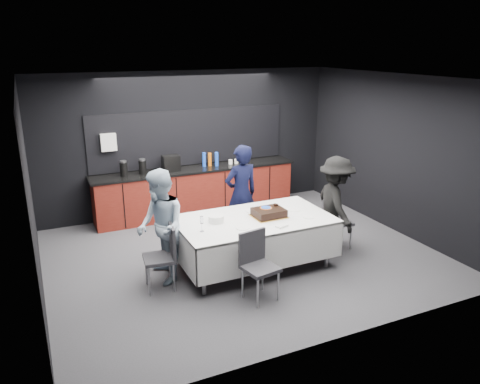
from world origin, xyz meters
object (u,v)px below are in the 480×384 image
at_px(cake_assembly, 269,213).
at_px(chair_right, 333,217).
at_px(chair_left, 165,252).
at_px(party_table, 254,227).
at_px(person_left, 161,227).
at_px(person_center, 241,194).
at_px(champagne_flute, 202,221).
at_px(person_right, 335,205).
at_px(plate_stack, 216,219).
at_px(chair_near, 257,260).

relative_size(cake_assembly, chair_right, 0.54).
bearing_deg(chair_left, party_table, 3.39).
bearing_deg(chair_right, person_left, 178.80).
height_order(chair_left, person_center, person_center).
distance_m(champagne_flute, person_right, 2.35).
bearing_deg(person_left, cake_assembly, 85.55).
bearing_deg(plate_stack, chair_left, -167.70).
distance_m(plate_stack, chair_near, 1.01).
bearing_deg(plate_stack, party_table, -9.96).
bearing_deg(chair_near, cake_assembly, 53.34).
distance_m(person_center, person_right, 1.57).
height_order(cake_assembly, person_left, person_left).
bearing_deg(champagne_flute, party_table, 10.29).
relative_size(plate_stack, champagne_flute, 1.04).
distance_m(champagne_flute, chair_left, 0.67).
distance_m(person_left, person_right, 2.86).
bearing_deg(champagne_flute, chair_left, 171.61).
bearing_deg(person_left, plate_stack, 88.55).
bearing_deg(plate_stack, cake_assembly, -8.73).
relative_size(party_table, plate_stack, 9.92).
xyz_separation_m(party_table, person_left, (-1.40, 0.14, 0.18)).
relative_size(person_center, person_right, 1.07).
distance_m(party_table, person_right, 1.46).
bearing_deg(person_right, chair_right, -16.30).
bearing_deg(person_center, chair_left, 24.94).
relative_size(chair_left, chair_right, 1.00).
bearing_deg(plate_stack, chair_right, -0.60).
bearing_deg(party_table, person_center, 76.42).
relative_size(chair_left, chair_near, 1.00).
bearing_deg(chair_left, cake_assembly, 2.06).
xyz_separation_m(party_table, person_right, (1.45, -0.04, 0.15)).
bearing_deg(person_left, chair_right, 90.06).
relative_size(cake_assembly, person_center, 0.29).
bearing_deg(person_left, chair_near, 47.36).
height_order(plate_stack, chair_near, chair_near).
xyz_separation_m(plate_stack, chair_near, (0.20, -0.95, -0.30)).
relative_size(chair_right, person_left, 0.56).
xyz_separation_m(party_table, chair_left, (-1.42, -0.08, -0.11)).
xyz_separation_m(cake_assembly, champagne_flute, (-1.13, -0.14, 0.10)).
height_order(chair_right, person_center, person_center).
bearing_deg(cake_assembly, chair_left, -177.94).
xyz_separation_m(chair_left, chair_right, (2.93, 0.16, 0.00)).
height_order(champagne_flute, chair_right, champagne_flute).
bearing_deg(chair_left, person_right, 0.96).
height_order(chair_near, person_left, person_left).
height_order(chair_left, chair_near, same).
distance_m(party_table, plate_stack, 0.61).
xyz_separation_m(chair_left, person_left, (0.02, 0.22, 0.29)).
bearing_deg(person_right, person_center, 63.08).
xyz_separation_m(plate_stack, chair_left, (-0.84, -0.18, -0.30)).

